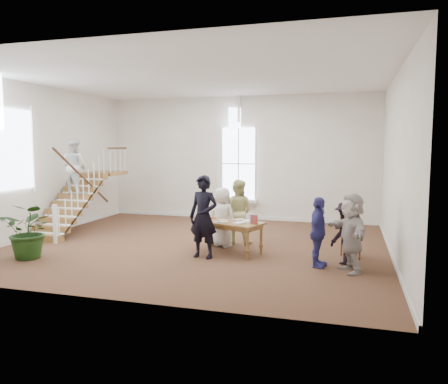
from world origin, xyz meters
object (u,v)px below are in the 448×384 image
(elderly_woman, at_px, (222,217))
(woman_cluster_b, at_px, (346,233))
(library_table, at_px, (229,225))
(person_yellow, at_px, (238,212))
(police_officer, at_px, (204,217))
(floor_plant, at_px, (30,231))
(woman_cluster_c, at_px, (351,233))
(woman_cluster_a, at_px, (318,232))
(side_chair, at_px, (350,233))

(elderly_woman, height_order, woman_cluster_b, elderly_woman)
(library_table, height_order, elderly_woman, elderly_woman)
(library_table, relative_size, person_yellow, 1.06)
(woman_cluster_b, bearing_deg, police_officer, -45.43)
(person_yellow, xyz_separation_m, floor_plant, (-4.38, -2.97, -0.21))
(woman_cluster_c, relative_size, floor_plant, 1.26)
(elderly_woman, xyz_separation_m, woman_cluster_c, (3.32, -1.52, 0.05))
(library_table, bearing_deg, floor_plant, -138.63)
(woman_cluster_b, height_order, floor_plant, woman_cluster_b)
(woman_cluster_a, relative_size, side_chair, 1.49)
(library_table, distance_m, police_officer, 0.85)
(police_officer, bearing_deg, woman_cluster_a, 7.92)
(woman_cluster_b, bearing_deg, side_chair, -149.51)
(woman_cluster_c, distance_m, floor_plant, 7.46)
(woman_cluster_b, bearing_deg, woman_cluster_a, -15.08)
(woman_cluster_a, height_order, woman_cluster_c, woman_cluster_c)
(person_yellow, height_order, woman_cluster_c, person_yellow)
(person_yellow, bearing_deg, floor_plant, 37.25)
(police_officer, xyz_separation_m, person_yellow, (0.40, 1.75, -0.11))
(elderly_woman, bearing_deg, person_yellow, -103.21)
(person_yellow, distance_m, floor_plant, 5.30)
(floor_plant, xyz_separation_m, side_chair, (7.38, 2.28, -0.08))
(person_yellow, relative_size, side_chair, 1.68)
(elderly_woman, bearing_deg, side_chair, -165.54)
(library_table, bearing_deg, elderly_woman, 139.56)
(person_yellow, distance_m, woman_cluster_b, 3.22)
(elderly_woman, height_order, side_chair, elderly_woman)
(side_chair, bearing_deg, floor_plant, -173.22)
(woman_cluster_a, bearing_deg, person_yellow, 61.02)
(library_table, distance_m, woman_cluster_c, 3.10)
(woman_cluster_c, distance_m, side_chair, 1.36)
(library_table, relative_size, elderly_woman, 1.18)
(elderly_woman, height_order, floor_plant, elderly_woman)
(woman_cluster_a, distance_m, floor_plant, 6.79)
(person_yellow, xyz_separation_m, woman_cluster_a, (2.31, -1.82, -0.10))
(police_officer, height_order, woman_cluster_a, police_officer)
(police_officer, xyz_separation_m, woman_cluster_a, (2.71, -0.07, -0.21))
(side_chair, bearing_deg, woman_cluster_b, -107.96)
(floor_plant, bearing_deg, woman_cluster_b, 12.38)
(police_officer, distance_m, woman_cluster_b, 3.34)
(library_table, relative_size, woman_cluster_c, 1.11)
(woman_cluster_a, height_order, floor_plant, woman_cluster_a)
(elderly_woman, bearing_deg, library_table, 138.77)
(person_yellow, bearing_deg, woman_cluster_b, 157.86)
(woman_cluster_a, bearing_deg, floor_plant, 109.02)
(person_yellow, bearing_deg, elderly_woman, 62.12)
(library_table, distance_m, floor_plant, 4.82)
(library_table, xyz_separation_m, police_officer, (-0.46, -0.65, 0.29))
(police_officer, bearing_deg, woman_cluster_c, 4.89)
(police_officer, bearing_deg, library_table, 63.89)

